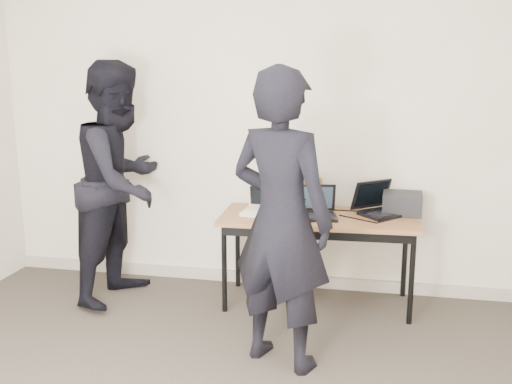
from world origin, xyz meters
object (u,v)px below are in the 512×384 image
(leather_satchel, at_px, (299,193))
(person_observer, at_px, (121,182))
(laptop_beige, at_px, (261,208))
(laptop_center, at_px, (316,210))
(desk, at_px, (318,223))
(person_typist, at_px, (281,220))
(laptop_right, at_px, (379,207))
(equipment_box, at_px, (402,203))

(leather_satchel, height_order, person_observer, person_observer)
(leather_satchel, bearing_deg, laptop_beige, -144.80)
(laptop_center, distance_m, person_observer, 1.55)
(desk, distance_m, laptop_beige, 0.46)
(laptop_beige, bearing_deg, person_observer, -169.22)
(leather_satchel, bearing_deg, person_typist, -94.81)
(laptop_beige, xyz_separation_m, person_typist, (0.30, -0.94, 0.16))
(desk, height_order, laptop_center, laptop_center)
(laptop_center, xyz_separation_m, laptop_right, (0.48, 0.19, 0.00))
(laptop_center, relative_size, person_observer, 0.19)
(person_typist, bearing_deg, laptop_right, -96.41)
(desk, distance_m, laptop_right, 0.50)
(desk, height_order, laptop_right, laptop_right)
(laptop_center, distance_m, leather_satchel, 0.31)
(person_observer, bearing_deg, leather_satchel, -65.75)
(laptop_beige, distance_m, laptop_center, 0.43)
(desk, distance_m, leather_satchel, 0.34)
(laptop_right, distance_m, equipment_box, 0.18)
(person_typist, bearing_deg, person_observer, -8.25)
(desk, bearing_deg, person_typist, -100.94)
(equipment_box, xyz_separation_m, person_observer, (-2.18, -0.32, 0.14))
(desk, distance_m, person_typist, 1.00)
(laptop_center, relative_size, laptop_right, 0.74)
(desk, distance_m, laptop_center, 0.12)
(desk, relative_size, equipment_box, 5.17)
(laptop_center, height_order, leather_satchel, leather_satchel)
(leather_satchel, distance_m, person_observer, 1.42)
(leather_satchel, bearing_deg, desk, -58.15)
(desk, height_order, person_typist, person_typist)
(equipment_box, xyz_separation_m, person_typist, (-0.78, -1.14, 0.12))
(laptop_center, bearing_deg, laptop_beige, 168.82)
(laptop_beige, relative_size, leather_satchel, 0.76)
(laptop_beige, xyz_separation_m, equipment_box, (1.08, 0.20, 0.04))
(desk, bearing_deg, person_observer, -177.51)
(desk, xyz_separation_m, laptop_center, (-0.02, -0.03, 0.11))
(person_typist, height_order, person_observer, person_observer)
(laptop_right, height_order, person_typist, person_typist)
(laptop_right, bearing_deg, desk, 159.32)
(equipment_box, bearing_deg, person_observer, -171.69)
(person_typist, relative_size, person_observer, 0.98)
(desk, xyz_separation_m, equipment_box, (0.63, 0.19, 0.14))
(laptop_center, bearing_deg, desk, 43.07)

